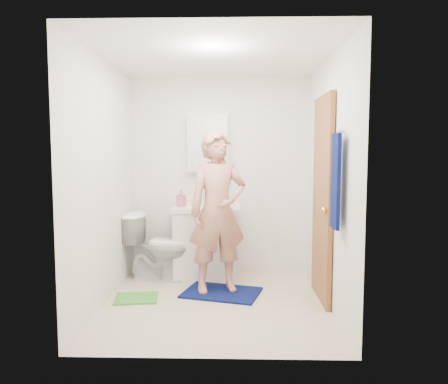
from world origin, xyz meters
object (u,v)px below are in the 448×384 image
Objects in this scene: medicine_cabinet at (208,143)px; toilet at (160,246)px; toothbrush_cup at (217,201)px; man at (218,212)px; soap_dispenser at (181,198)px; towel at (336,181)px; vanity_cabinet at (207,243)px.

toilet is (-0.54, -0.36, -1.21)m from medicine_cabinet.
man is at bearing -86.64° from toothbrush_cup.
soap_dispenser is at bearing -64.44° from toilet.
soap_dispenser is (-1.48, 1.45, -0.30)m from towel.
toilet is (-0.54, -0.13, -0.01)m from vanity_cabinet.
toothbrush_cup reaches higher than vanity_cabinet.
towel is at bearing -55.39° from medicine_cabinet.
toilet is 6.19× the size of toothbrush_cup.
vanity_cabinet is at bearing -71.88° from toilet.
toothbrush_cup is (0.11, 0.13, 0.50)m from vanity_cabinet.
medicine_cabinet is 0.89× the size of toilet.
man is (0.46, -0.57, -0.08)m from soap_dispenser.
towel is 6.28× the size of toothbrush_cup.
towel is (1.18, -1.71, -0.35)m from medicine_cabinet.
towel is at bearing -44.37° from soap_dispenser.
man is (0.16, -0.61, 0.47)m from vanity_cabinet.
medicine_cabinet reaches higher than toothbrush_cup.
toothbrush_cup is at bearing 49.98° from vanity_cabinet.
toothbrush_cup is 0.08× the size of man.
vanity_cabinet is 2.08m from towel.
vanity_cabinet reaches higher than toilet.
vanity_cabinet is at bearing 128.47° from towel.
vanity_cabinet is 0.47× the size of man.
medicine_cabinet is 3.49× the size of soap_dispenser.
vanity_cabinet is at bearing 7.08° from soap_dispenser.
medicine_cabinet is at bearing 140.79° from toothbrush_cup.
toilet is at bearing -166.49° from vanity_cabinet.
vanity_cabinet is 6.28× the size of toothbrush_cup.
vanity_cabinet is 0.53m from toothbrush_cup.
man is at bearing -51.46° from soap_dispenser.
toilet is at bearing 127.82° from man.
man reaches higher than soap_dispenser.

